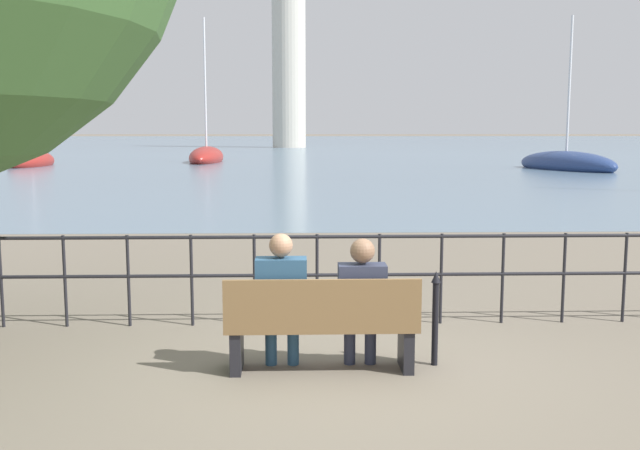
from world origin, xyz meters
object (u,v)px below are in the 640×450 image
sailboat_3 (207,157)px  harbor_lighthouse (289,61)px  closed_umbrella (435,313)px  seated_person_left (281,295)px  sailboat_0 (566,164)px  park_bench (322,326)px  seated_person_right (362,297)px  sailboat_2 (32,161)px

sailboat_3 → harbor_lighthouse: (5.45, 45.26, 11.08)m
sailboat_3 → closed_umbrella: bearing=-80.6°
seated_person_left → sailboat_3: 45.80m
sailboat_0 → harbor_lighthouse: 59.84m
park_bench → sailboat_3: 45.93m
seated_person_right → sailboat_2: 43.10m
seated_person_right → sailboat_2: bearing=113.9°
closed_umbrella → harbor_lighthouse: size_ratio=0.04×
park_bench → sailboat_0: size_ratio=0.19×
seated_person_left → sailboat_0: (15.61, 34.19, -0.38)m
park_bench → seated_person_right: 0.46m
closed_umbrella → harbor_lighthouse: harbor_lighthouse is taller
closed_umbrella → sailboat_3: (-7.86, 45.26, -0.16)m
closed_umbrella → seated_person_left: bearing=-176.5°
seated_person_right → harbor_lighthouse: size_ratio=0.05×
sailboat_2 → sailboat_0: bearing=-8.6°
seated_person_left → closed_umbrella: bearing=3.5°
sailboat_2 → closed_umbrella: bearing=-64.6°
park_bench → seated_person_left: bearing=168.9°
seated_person_left → park_bench: bearing=-11.1°
sailboat_0 → sailboat_2: bearing=153.0°
seated_person_right → sailboat_2: sailboat_2 is taller
park_bench → closed_umbrella: (1.08, 0.16, 0.08)m
sailboat_2 → seated_person_left: bearing=-66.4°
sailboat_3 → sailboat_2: bearing=-150.5°
park_bench → harbor_lighthouse: (-1.34, 90.69, 10.99)m
seated_person_left → sailboat_0: size_ratio=0.14×
sailboat_0 → closed_umbrella: bearing=-130.4°
park_bench → seated_person_right: (0.37, 0.08, 0.25)m
closed_umbrella → sailboat_0: sailboat_0 is taller
sailboat_3 → seated_person_left: bearing=-82.4°
seated_person_right → harbor_lighthouse: (-1.71, 90.61, 10.74)m
sailboat_0 → seated_person_left: bearing=-132.3°
sailboat_3 → seated_person_right: bearing=-81.5°
seated_person_right → sailboat_0: 37.28m
seated_person_right → harbor_lighthouse: harbor_lighthouse is taller
sailboat_0 → sailboat_2: size_ratio=0.91×
sailboat_0 → sailboat_3: sailboat_3 is taller
closed_umbrella → sailboat_0: bearing=67.5°
seated_person_left → sailboat_0: bearing=65.5°
sailboat_2 → sailboat_3: size_ratio=0.95×
sailboat_0 → park_bench: bearing=-131.8°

